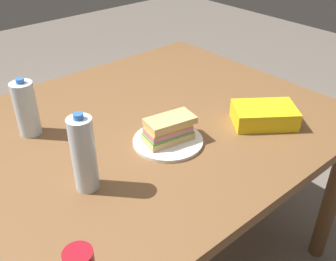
{
  "coord_description": "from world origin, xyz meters",
  "views": [
    {
      "loc": [
        -0.67,
        -1.02,
        1.54
      ],
      "look_at": [
        0.07,
        -0.16,
        0.83
      ],
      "focal_mm": 41.32,
      "sensor_mm": 36.0,
      "label": 1
    }
  ],
  "objects_px": {
    "paper_plate": "(168,141)",
    "water_bottle_spare": "(26,109)",
    "water_bottle_tall": "(84,154)",
    "dining_table": "(127,149)",
    "sandwich": "(169,129)",
    "chip_bag": "(264,115)"
  },
  "relations": [
    {
      "from": "sandwich",
      "to": "water_bottle_tall",
      "type": "distance_m",
      "value": 0.35
    },
    {
      "from": "dining_table",
      "to": "water_bottle_tall",
      "type": "height_order",
      "value": "water_bottle_tall"
    },
    {
      "from": "sandwich",
      "to": "chip_bag",
      "type": "height_order",
      "value": "sandwich"
    },
    {
      "from": "dining_table",
      "to": "sandwich",
      "type": "relative_size",
      "value": 8.36
    },
    {
      "from": "chip_bag",
      "to": "water_bottle_tall",
      "type": "bearing_deg",
      "value": -152.48
    },
    {
      "from": "water_bottle_tall",
      "to": "water_bottle_spare",
      "type": "xyz_separation_m",
      "value": [
        0.0,
        0.4,
        -0.02
      ]
    },
    {
      "from": "chip_bag",
      "to": "water_bottle_spare",
      "type": "distance_m",
      "value": 0.87
    },
    {
      "from": "paper_plate",
      "to": "water_bottle_spare",
      "type": "xyz_separation_m",
      "value": [
        -0.34,
        0.38,
        0.1
      ]
    },
    {
      "from": "sandwich",
      "to": "chip_bag",
      "type": "relative_size",
      "value": 0.86
    },
    {
      "from": "dining_table",
      "to": "water_bottle_spare",
      "type": "distance_m",
      "value": 0.39
    },
    {
      "from": "paper_plate",
      "to": "sandwich",
      "type": "xyz_separation_m",
      "value": [
        0.0,
        0.0,
        0.05
      ]
    },
    {
      "from": "sandwich",
      "to": "water_bottle_tall",
      "type": "height_order",
      "value": "water_bottle_tall"
    },
    {
      "from": "water_bottle_spare",
      "to": "sandwich",
      "type": "bearing_deg",
      "value": -47.84
    },
    {
      "from": "dining_table",
      "to": "water_bottle_tall",
      "type": "bearing_deg",
      "value": -145.8
    },
    {
      "from": "sandwich",
      "to": "water_bottle_spare",
      "type": "xyz_separation_m",
      "value": [
        -0.34,
        0.38,
        0.05
      ]
    },
    {
      "from": "chip_bag",
      "to": "dining_table",
      "type": "bearing_deg",
      "value": -177.96
    },
    {
      "from": "dining_table",
      "to": "water_bottle_spare",
      "type": "bearing_deg",
      "value": 141.31
    },
    {
      "from": "water_bottle_spare",
      "to": "water_bottle_tall",
      "type": "bearing_deg",
      "value": -90.0
    },
    {
      "from": "paper_plate",
      "to": "chip_bag",
      "type": "height_order",
      "value": "chip_bag"
    },
    {
      "from": "water_bottle_spare",
      "to": "dining_table",
      "type": "bearing_deg",
      "value": -38.69
    },
    {
      "from": "paper_plate",
      "to": "water_bottle_spare",
      "type": "relative_size",
      "value": 1.14
    },
    {
      "from": "sandwich",
      "to": "water_bottle_tall",
      "type": "xyz_separation_m",
      "value": [
        -0.34,
        -0.02,
        0.07
      ]
    }
  ]
}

